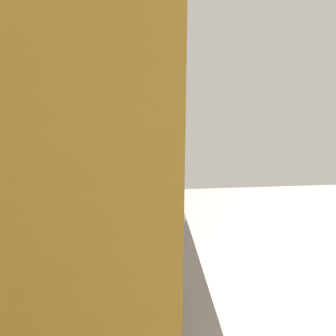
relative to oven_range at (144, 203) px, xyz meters
The scene contains 5 objects.
wall_back 2.01m from the oven_range, 167.63° to the left, with size 4.37×0.12×2.82m, color #E3C275.
upper_cabinets 2.46m from the oven_range, behind, with size 2.31×0.35×0.59m.
oven_range is the anchor object (origin of this frame).
microwave 1.57m from the oven_range, behind, with size 0.52×0.38×0.31m.
bowl 0.93m from the oven_range, behind, with size 0.19×0.19×0.04m.
Camera 1 is at (-1.87, 1.12, 1.95)m, focal length 35.88 mm.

